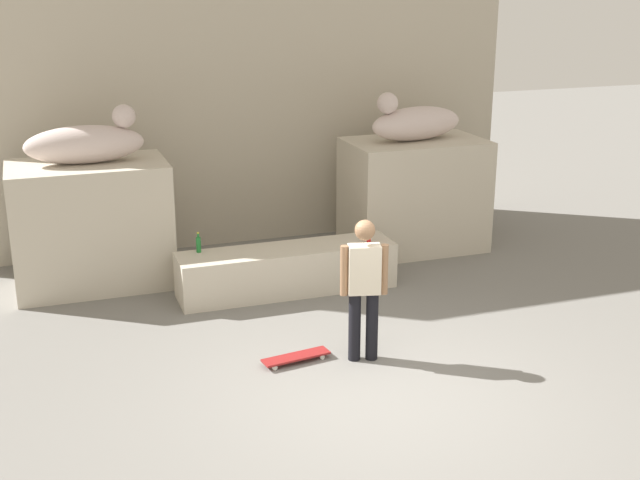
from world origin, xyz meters
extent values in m
plane|color=slate|center=(0.00, 0.00, 0.00)|extent=(40.00, 40.00, 0.00)
cube|color=#BDB39E|center=(0.00, 5.87, 2.99)|extent=(9.08, 0.60, 5.98)
cube|color=beige|center=(-2.49, 4.35, 0.88)|extent=(2.14, 1.31, 1.76)
cube|color=beige|center=(2.49, 4.35, 0.88)|extent=(2.14, 1.31, 1.76)
ellipsoid|color=beige|center=(-2.49, 4.35, 2.02)|extent=(1.60, 0.57, 0.52)
sphere|color=beige|center=(-1.94, 4.36, 2.38)|extent=(0.32, 0.32, 0.32)
ellipsoid|color=beige|center=(2.49, 4.35, 2.02)|extent=(1.68, 0.84, 0.52)
sphere|color=beige|center=(1.95, 4.25, 2.38)|extent=(0.32, 0.32, 0.32)
cube|color=beige|center=(0.00, 3.15, 0.32)|extent=(3.03, 0.72, 0.63)
cylinder|color=black|center=(0.29, 0.80, 0.41)|extent=(0.14, 0.14, 0.82)
cylinder|color=black|center=(0.09, 0.85, 0.41)|extent=(0.14, 0.14, 0.82)
cube|color=beige|center=(0.19, 0.82, 1.10)|extent=(0.40, 0.28, 0.56)
sphere|color=#8C6647|center=(0.19, 0.82, 1.55)|extent=(0.23, 0.23, 0.23)
cylinder|color=#8C6647|center=(0.41, 0.77, 1.09)|extent=(0.09, 0.09, 0.58)
cylinder|color=#8C6647|center=(-0.03, 0.88, 1.09)|extent=(0.09, 0.09, 0.58)
cube|color=maroon|center=(-0.56, 1.00, 0.07)|extent=(0.82, 0.31, 0.02)
cylinder|color=white|center=(-0.85, 0.89, 0.03)|extent=(0.06, 0.04, 0.06)
cylinder|color=white|center=(-0.87, 1.03, 0.03)|extent=(0.06, 0.04, 0.06)
cylinder|color=white|center=(-0.25, 0.97, 0.03)|extent=(0.06, 0.04, 0.06)
cylinder|color=white|center=(-0.27, 1.11, 0.03)|extent=(0.06, 0.04, 0.06)
cylinder|color=red|center=(1.18, 3.06, 0.75)|extent=(0.06, 0.06, 0.22)
cylinder|color=red|center=(1.18, 3.06, 0.89)|extent=(0.03, 0.03, 0.06)
cylinder|color=yellow|center=(1.18, 3.06, 0.93)|extent=(0.03, 0.03, 0.01)
cylinder|color=#1E722D|center=(-1.17, 3.39, 0.74)|extent=(0.07, 0.07, 0.21)
cylinder|color=#1E722D|center=(-1.17, 3.39, 0.87)|extent=(0.03, 0.03, 0.06)
cylinder|color=yellow|center=(-1.17, 3.39, 0.91)|extent=(0.04, 0.04, 0.01)
camera|label=1|loc=(-3.18, -7.29, 4.26)|focal=47.02mm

